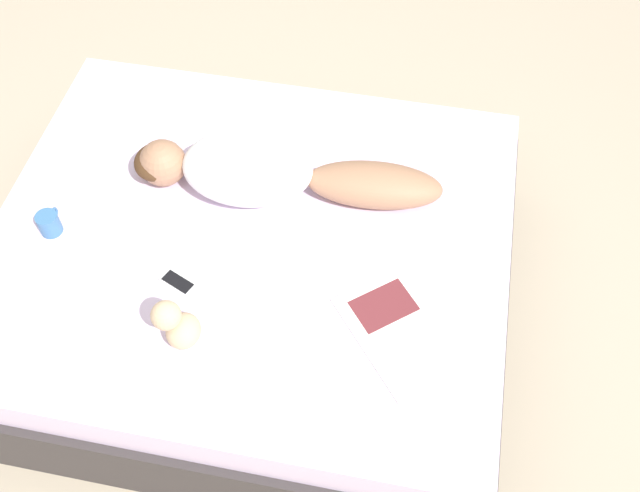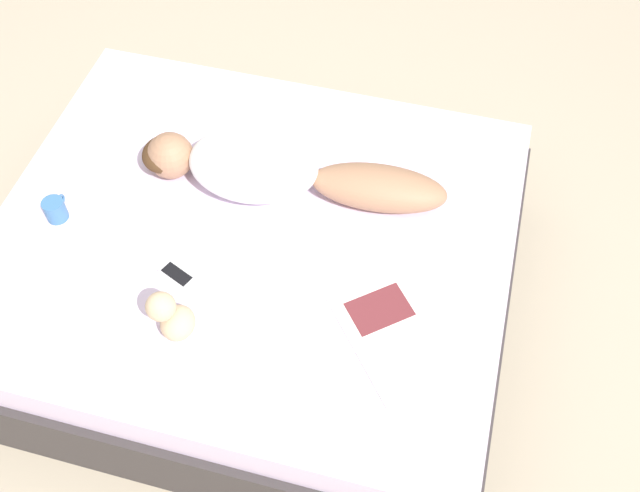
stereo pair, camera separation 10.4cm
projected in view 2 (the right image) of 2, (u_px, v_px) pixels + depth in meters
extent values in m
plane|color=#B7A88E|center=(260.00, 304.00, 3.27)|extent=(12.00, 12.00, 0.00)
cube|color=#383333|center=(257.00, 281.00, 3.12)|extent=(1.73, 2.02, 0.37)
cube|color=silver|center=(253.00, 243.00, 2.90)|extent=(1.67, 1.96, 0.16)
ellipsoid|color=#A37556|center=(379.00, 188.00, 2.86)|extent=(0.25, 0.54, 0.15)
ellipsoid|color=white|center=(254.00, 164.00, 2.89)|extent=(0.39, 0.53, 0.22)
ellipsoid|color=#472D19|center=(165.00, 154.00, 2.94)|extent=(0.20, 0.19, 0.10)
sphere|color=#A37556|center=(170.00, 156.00, 2.94)|extent=(0.19, 0.19, 0.19)
cube|color=white|center=(411.00, 362.00, 2.51)|extent=(0.37, 0.38, 0.01)
cube|color=white|center=(379.00, 310.00, 2.63)|extent=(0.37, 0.38, 0.01)
cube|color=maroon|center=(379.00, 309.00, 2.63)|extent=(0.25, 0.26, 0.00)
cylinder|color=teal|center=(55.00, 210.00, 2.84)|extent=(0.08, 0.08, 0.09)
cylinder|color=black|center=(52.00, 204.00, 2.81)|extent=(0.07, 0.07, 0.01)
torus|color=teal|center=(61.00, 201.00, 2.87)|extent=(0.05, 0.01, 0.05)
cube|color=silver|center=(177.00, 275.00, 2.72)|extent=(0.11, 0.15, 0.01)
cube|color=black|center=(177.00, 274.00, 2.71)|extent=(0.09, 0.12, 0.00)
ellipsoid|color=#D1B289|center=(178.00, 323.00, 2.54)|extent=(0.13, 0.12, 0.11)
sphere|color=#D1B289|center=(161.00, 307.00, 2.48)|extent=(0.10, 0.10, 0.10)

